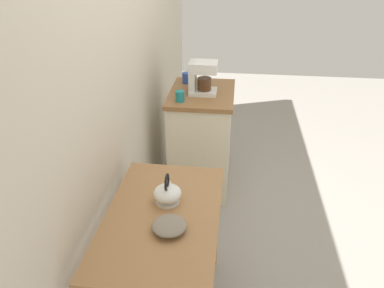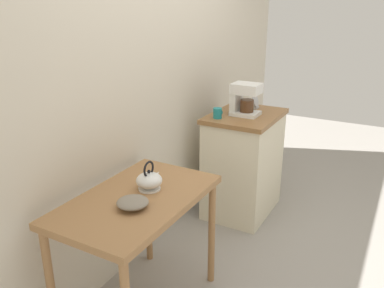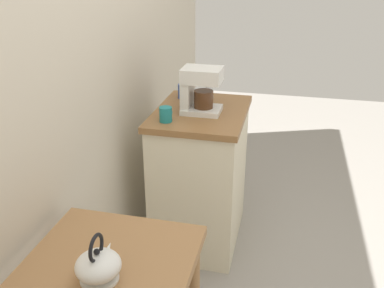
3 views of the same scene
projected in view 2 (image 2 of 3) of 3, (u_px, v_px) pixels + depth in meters
The scene contains 10 objects.
ground_plane at pixel (202, 246), 3.03m from camera, with size 8.00×8.00×0.00m, color gray.
back_wall at pixel (159, 55), 2.83m from camera, with size 4.40×0.10×2.80m, color beige.
wooden_table at pixel (138, 212), 2.20m from camera, with size 0.95×0.57×0.76m.
kitchen_counter at pixel (243, 163), 3.42m from camera, with size 0.70×0.53×0.89m.
bowl_stoneware at pixel (133, 203), 2.04m from camera, with size 0.17×0.17×0.05m.
teakettle at pixel (149, 180), 2.24m from camera, with size 0.18×0.15×0.17m.
coffee_maker at pixel (243, 98), 3.20m from camera, with size 0.18×0.22×0.26m.
mug_blue at pixel (238, 101), 3.49m from camera, with size 0.08×0.08×0.09m.
mug_dark_teal at pixel (218, 113), 3.14m from camera, with size 0.08×0.07×0.08m.
table_clock at pixel (255, 102), 3.43m from camera, with size 0.10×0.05×0.12m.
Camera 2 is at (-2.30, -1.19, 1.76)m, focal length 37.25 mm.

